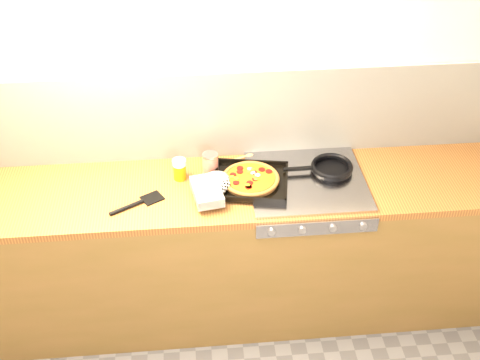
{
  "coord_description": "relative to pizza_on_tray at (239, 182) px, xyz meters",
  "views": [
    {
      "loc": [
        -0.12,
        -1.35,
        2.78
      ],
      "look_at": [
        0.1,
        1.08,
        0.95
      ],
      "focal_mm": 45.0,
      "sensor_mm": 36.0,
      "label": 1
    }
  ],
  "objects": [
    {
      "name": "counter_run",
      "position": [
        -0.09,
        0.02,
        -0.49
      ],
      "size": [
        3.2,
        0.62,
        0.9
      ],
      "color": "brown",
      "rests_on": "ground"
    },
    {
      "name": "juice_glass",
      "position": [
        -0.3,
        0.11,
        0.02
      ],
      "size": [
        0.08,
        0.08,
        0.12
      ],
      "color": "orange",
      "rests_on": "counter_run"
    },
    {
      "name": "wooden_spoon",
      "position": [
        -0.0,
        0.24,
        -0.03
      ],
      "size": [
        0.29,
        0.14,
        0.02
      ],
      "color": "#B37C4C",
      "rests_on": "counter_run"
    },
    {
      "name": "black_spatula",
      "position": [
        -0.51,
        -0.09,
        -0.03
      ],
      "size": [
        0.27,
        0.19,
        0.02
      ],
      "color": "black",
      "rests_on": "counter_run"
    },
    {
      "name": "stovetop",
      "position": [
        0.36,
        0.02,
        -0.04
      ],
      "size": [
        0.6,
        0.56,
        0.02
      ],
      "primitive_type": "cube",
      "color": "#A1A0A6",
      "rests_on": "counter_run"
    },
    {
      "name": "tomato_can",
      "position": [
        -0.13,
        0.15,
        0.02
      ],
      "size": [
        0.09,
        0.09,
        0.12
      ],
      "color": "#9F1C0C",
      "rests_on": "counter_run"
    },
    {
      "name": "pizza_on_tray",
      "position": [
        0.0,
        0.0,
        0.0
      ],
      "size": [
        0.53,
        0.42,
        0.06
      ],
      "color": "black",
      "rests_on": "stovetop"
    },
    {
      "name": "room_shell",
      "position": [
        -0.09,
        0.31,
        0.21
      ],
      "size": [
        3.2,
        3.2,
        3.2
      ],
      "color": "white",
      "rests_on": "ground"
    },
    {
      "name": "frying_pan",
      "position": [
        0.5,
        0.09,
        -0.01
      ],
      "size": [
        0.37,
        0.23,
        0.04
      ],
      "color": "black",
      "rests_on": "stovetop"
    }
  ]
}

